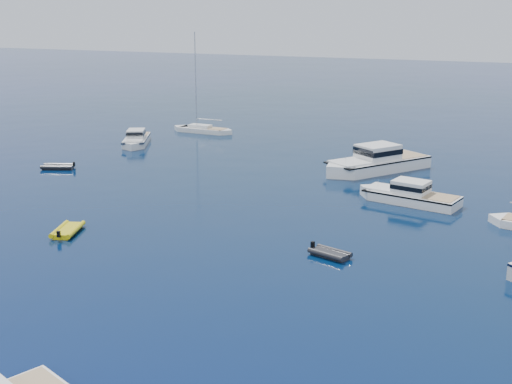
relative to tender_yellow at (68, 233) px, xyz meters
The scene contains 8 objects.
ground 19.40m from the tender_yellow, 47.25° to the right, with size 400.00×400.00×0.00m, color #08144E.
motor_cruiser_centre 28.74m from the tender_yellow, 40.49° to the left, with size 2.98×9.73×2.55m, color white, non-canonical shape.
motor_cruiser_distant 33.45m from the tender_yellow, 60.85° to the left, with size 4.11×13.42×3.52m, color white, non-canonical shape.
motor_cruiser_horizon 34.48m from the tender_yellow, 114.68° to the left, with size 2.73×8.92×2.34m, color silver, non-canonical shape.
sailboat_far_l 43.50m from the tender_yellow, 104.37° to the left, with size 2.45×9.41×13.83m, color silver, non-canonical shape.
tender_yellow is the anchor object (origin of this frame).
tender_grey_near 19.93m from the tender_yellow, ahead, with size 1.68×2.94×0.95m, color black, non-canonical shape.
tender_grey_far 22.20m from the tender_yellow, 131.09° to the left, with size 1.92×3.46×0.95m, color black, non-canonical shape.
Camera 1 is at (19.44, -24.90, 16.48)m, focal length 47.95 mm.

